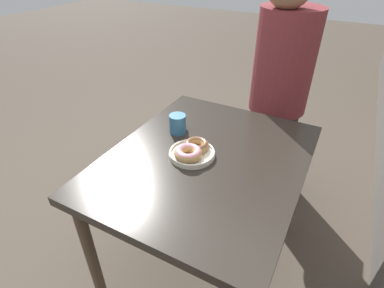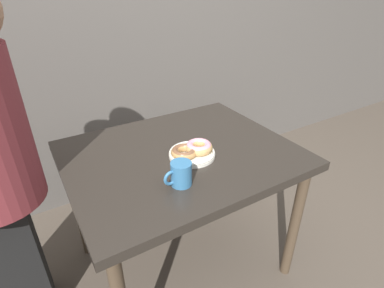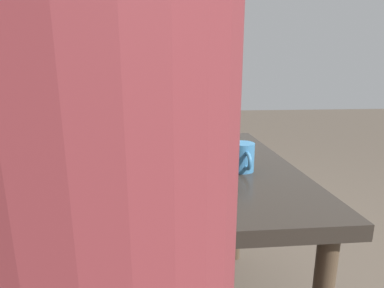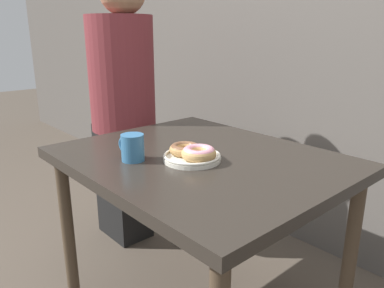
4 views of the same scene
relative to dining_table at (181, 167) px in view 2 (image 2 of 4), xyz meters
The scene contains 3 objects.
dining_table is the anchor object (origin of this frame).
donut_plate 0.13m from the dining_table, 68.21° to the right, with size 0.23×0.20×0.06m.
coffee_mug 0.27m from the dining_table, 119.33° to the right, with size 0.12×0.08×0.09m.
Camera 2 is at (-0.55, -0.74, 1.38)m, focal length 28.00 mm.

